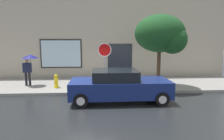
# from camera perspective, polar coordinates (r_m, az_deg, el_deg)

# --- Properties ---
(ground_plane) EXTENTS (60.00, 60.00, 0.00)m
(ground_plane) POSITION_cam_1_polar(r_m,az_deg,el_deg) (9.41, -6.69, -9.00)
(ground_plane) COLOR black
(sidewalk) EXTENTS (20.00, 4.00, 0.15)m
(sidewalk) POSITION_cam_1_polar(r_m,az_deg,el_deg) (12.28, -5.99, -4.39)
(sidewalk) COLOR gray
(sidewalk) RESTS_ON ground
(building_facade) EXTENTS (20.00, 0.67, 7.00)m
(building_facade) POSITION_cam_1_polar(r_m,az_deg,el_deg) (14.47, -5.88, 11.19)
(building_facade) COLOR #B2A893
(building_facade) RESTS_ON ground
(parked_car) EXTENTS (4.61, 1.92, 1.49)m
(parked_car) POSITION_cam_1_polar(r_m,az_deg,el_deg) (9.14, 2.09, -4.70)
(parked_car) COLOR navy
(parked_car) RESTS_ON ground
(fire_hydrant) EXTENTS (0.30, 0.44, 0.77)m
(fire_hydrant) POSITION_cam_1_polar(r_m,az_deg,el_deg) (11.63, -16.12, -3.16)
(fire_hydrant) COLOR yellow
(fire_hydrant) RESTS_ON sidewalk
(pedestrian_with_umbrella) EXTENTS (0.95, 0.95, 1.88)m
(pedestrian_with_umbrella) POSITION_cam_1_polar(r_m,az_deg,el_deg) (12.49, -23.19, 2.42)
(pedestrian_with_umbrella) COLOR black
(pedestrian_with_umbrella) RESTS_ON sidewalk
(street_tree) EXTENTS (2.85, 2.42, 4.16)m
(street_tree) POSITION_cam_1_polar(r_m,az_deg,el_deg) (11.46, 14.60, 9.98)
(street_tree) COLOR #4C3823
(street_tree) RESTS_ON sidewalk
(stop_sign) EXTENTS (0.76, 0.10, 2.57)m
(stop_sign) POSITION_cam_1_polar(r_m,az_deg,el_deg) (10.73, -2.19, 3.95)
(stop_sign) COLOR gray
(stop_sign) RESTS_ON sidewalk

